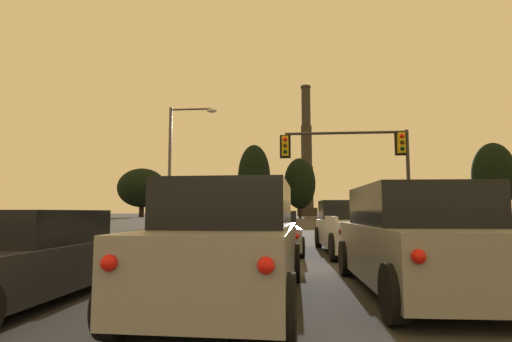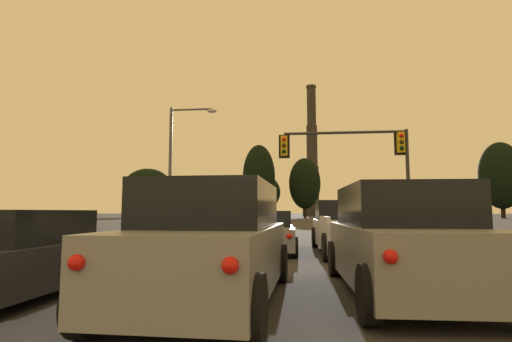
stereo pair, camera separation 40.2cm
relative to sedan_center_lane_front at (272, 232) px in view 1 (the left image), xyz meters
The scene contains 13 objects.
sedan_center_lane_front is the anchor object (origin of this frame).
sedan_left_lane_second 8.96m from the sedan_center_lane_front, 112.99° to the right, with size 1.99×4.71×1.43m.
suv_right_lane_second 7.65m from the sedan_center_lane_front, 67.83° to the right, with size 2.22×4.95×1.86m.
suv_center_lane_second 8.00m from the sedan_center_lane_front, 91.53° to the right, with size 2.22×4.95×1.86m.
pickup_truck_right_lane_front 2.78m from the sedan_center_lane_front, ahead, with size 2.37×5.57×1.82m.
traffic_light_overhead_right 8.56m from the sedan_center_lane_front, 56.08° to the left, with size 6.70×0.50×5.57m.
street_lamp 12.59m from the sedan_center_lane_front, 123.08° to the left, with size 3.06×0.36×8.00m.
smokestack 121.32m from the sedan_center_lane_front, 87.48° to the left, with size 6.73×6.73×44.36m.
treeline_center_right 75.11m from the sedan_center_lane_front, 96.15° to the left, with size 7.25×6.52×16.39m.
treeline_far_left 78.20m from the sedan_center_lane_front, 88.37° to the left, with size 7.21×6.49×13.72m.
treeline_far_right 85.90m from the sedan_center_lane_front, 59.83° to the left, with size 8.72×7.85×15.99m.
treeline_right_mid 82.52m from the sedan_center_lane_front, 96.68° to the left, with size 11.99×10.79×11.03m.
treeline_left_mid 92.02m from the sedan_center_lane_front, 114.15° to the left, with size 12.41×11.17×12.37m.
Camera 1 is at (0.94, 0.44, 1.40)m, focal length 28.00 mm.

